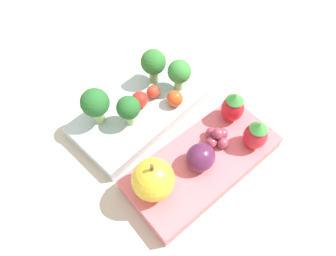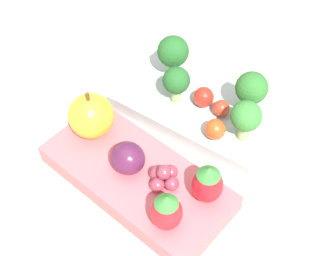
% 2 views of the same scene
% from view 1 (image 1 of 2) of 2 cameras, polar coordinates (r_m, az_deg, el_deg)
% --- Properties ---
extents(ground_plane, '(4.00, 4.00, 0.00)m').
position_cam_1_polar(ground_plane, '(0.45, 1.07, -2.08)').
color(ground_plane, '#BCB29E').
extents(bento_box_savoury, '(0.22, 0.13, 0.02)m').
position_cam_1_polar(bento_box_savoury, '(0.47, -5.56, 3.00)').
color(bento_box_savoury, silver).
rests_on(bento_box_savoury, ground_plane).
extents(bento_box_fruit, '(0.22, 0.10, 0.03)m').
position_cam_1_polar(bento_box_fruit, '(0.42, 6.26, -6.92)').
color(bento_box_fruit, '#DB6670').
rests_on(bento_box_fruit, ground_plane).
extents(broccoli_floret_0, '(0.04, 0.04, 0.06)m').
position_cam_1_polar(broccoli_floret_0, '(0.47, -2.80, 12.24)').
color(broccoli_floret_0, '#93B770').
rests_on(broccoli_floret_0, bento_box_savoury).
extents(broccoli_floret_1, '(0.03, 0.03, 0.05)m').
position_cam_1_polar(broccoli_floret_1, '(0.42, -7.54, 3.69)').
color(broccoli_floret_1, '#93B770').
rests_on(broccoli_floret_1, bento_box_savoury).
extents(broccoli_floret_2, '(0.04, 0.04, 0.06)m').
position_cam_1_polar(broccoli_floret_2, '(0.43, -13.70, 4.53)').
color(broccoli_floret_2, '#93B770').
rests_on(broccoli_floret_2, bento_box_savoury).
extents(broccoli_floret_3, '(0.04, 0.04, 0.06)m').
position_cam_1_polar(broccoli_floret_3, '(0.46, 2.16, 10.50)').
color(broccoli_floret_3, '#93B770').
rests_on(broccoli_floret_3, bento_box_savoury).
extents(cherry_tomato_0, '(0.02, 0.02, 0.02)m').
position_cam_1_polar(cherry_tomato_0, '(0.47, -2.84, 6.91)').
color(cherry_tomato_0, red).
rests_on(cherry_tomato_0, bento_box_savoury).
extents(cherry_tomato_1, '(0.03, 0.03, 0.03)m').
position_cam_1_polar(cherry_tomato_1, '(0.46, 1.33, 5.62)').
color(cherry_tomato_1, '#DB4C1E').
rests_on(cherry_tomato_1, bento_box_savoury).
extents(cherry_tomato_2, '(0.03, 0.03, 0.03)m').
position_cam_1_polar(cherry_tomato_2, '(0.46, -5.41, 5.40)').
color(cherry_tomato_2, red).
rests_on(cherry_tomato_2, bento_box_savoury).
extents(apple, '(0.05, 0.05, 0.06)m').
position_cam_1_polar(apple, '(0.37, -2.87, -9.77)').
color(apple, gold).
rests_on(apple, bento_box_fruit).
extents(strawberry_0, '(0.03, 0.03, 0.05)m').
position_cam_1_polar(strawberry_0, '(0.44, 12.26, 3.91)').
color(strawberry_0, red).
rests_on(strawberry_0, bento_box_fruit).
extents(strawberry_1, '(0.03, 0.03, 0.05)m').
position_cam_1_polar(strawberry_1, '(0.42, 16.37, -1.26)').
color(strawberry_1, red).
rests_on(strawberry_1, bento_box_fruit).
extents(plum, '(0.04, 0.04, 0.04)m').
position_cam_1_polar(plum, '(0.39, 6.21, -5.56)').
color(plum, '#511E42').
rests_on(plum, bento_box_fruit).
extents(grape_cluster, '(0.04, 0.04, 0.03)m').
position_cam_1_polar(grape_cluster, '(0.42, 9.32, -1.71)').
color(grape_cluster, '#93384C').
rests_on(grape_cluster, bento_box_fruit).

